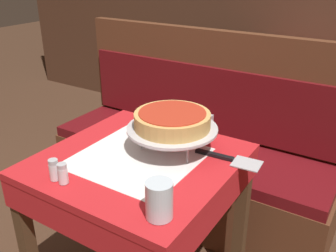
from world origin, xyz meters
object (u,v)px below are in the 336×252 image
dining_table_rear (292,81)px  deep_dish_pizza (172,120)px  condiment_caddy (285,59)px  pizza_pan_stand (172,130)px  pizza_server (230,159)px  pepper_shaker (63,174)px  dining_table_front (139,180)px  booth_bench (191,162)px  napkin_holder (200,124)px  salt_shaker (54,170)px  water_glass_near (159,200)px

dining_table_rear → deep_dish_pizza: size_ratio=2.58×
condiment_caddy → pizza_pan_stand: bearing=-89.5°
pizza_server → condiment_caddy: condiment_caddy is taller
pizza_pan_stand → dining_table_rear: bearing=87.5°
condiment_caddy → deep_dish_pizza: bearing=-89.5°
pepper_shaker → dining_table_rear: bearing=82.6°
dining_table_front → condiment_caddy: condiment_caddy is taller
deep_dish_pizza → pizza_server: bearing=11.2°
booth_bench → napkin_holder: size_ratio=16.52×
pizza_pan_stand → pizza_server: bearing=11.2°
dining_table_front → booth_bench: 0.82m
booth_bench → condiment_caddy: booth_bench is taller
dining_table_rear → booth_bench: size_ratio=0.45×
salt_shaker → pepper_shaker: salt_shaker is taller
dining_table_front → pepper_shaker: pepper_shaker is taller
water_glass_near → booth_bench: bearing=113.8°
deep_dish_pizza → water_glass_near: (0.19, -0.37, -0.07)m
dining_table_front → pizza_pan_stand: size_ratio=2.13×
dining_table_front → pizza_pan_stand: bearing=57.4°
dining_table_front → pizza_server: 0.36m
napkin_holder → deep_dish_pizza: bearing=-97.1°
pizza_server → salt_shaker: size_ratio=3.41×
napkin_holder → pepper_shaker: bearing=-109.4°
dining_table_front → salt_shaker: salt_shaker is taller
water_glass_near → pepper_shaker: bearing=-176.5°
booth_bench → pepper_shaker: (0.07, -1.01, 0.46)m
dining_table_front → dining_table_rear: bearing=85.0°
condiment_caddy → pizza_server: bearing=-80.9°
dining_table_rear → dining_table_front: bearing=-95.0°
booth_bench → napkin_holder: bearing=-57.8°
dining_table_front → napkin_holder: size_ratio=7.41×
water_glass_near → napkin_holder: bearing=106.4°
dining_table_rear → water_glass_near: size_ratio=6.52×
water_glass_near → condiment_caddy: condiment_caddy is taller
dining_table_front → booth_bench: booth_bench is taller
napkin_holder → pizza_pan_stand: bearing=-97.1°
deep_dish_pizza → water_glass_near: 0.42m
salt_shaker → pepper_shaker: (0.04, -0.00, -0.00)m
dining_table_front → water_glass_near: (0.26, -0.25, 0.16)m
pizza_pan_stand → salt_shaker: bearing=-119.4°
dining_table_front → salt_shaker: size_ratio=9.89×
booth_bench → deep_dish_pizza: 0.86m
salt_shaker → condiment_caddy: bearing=83.9°
dining_table_front → pizza_server: (0.30, 0.16, 0.11)m
salt_shaker → napkin_holder: napkin_holder is taller
pizza_server → napkin_holder: 0.25m
dining_table_front → booth_bench: bearing=103.1°
dining_table_rear → deep_dish_pizza: (-0.07, -1.49, 0.23)m
dining_table_rear → salt_shaker: salt_shaker is taller
salt_shaker → deep_dish_pizza: bearing=60.6°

